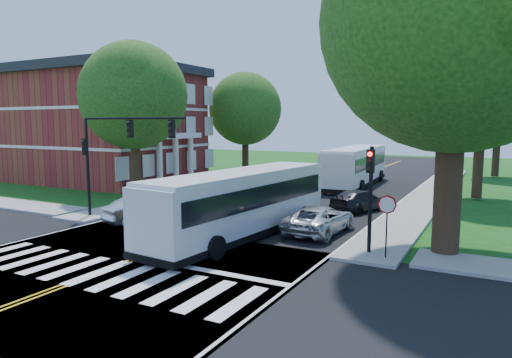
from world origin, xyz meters
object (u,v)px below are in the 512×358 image
Objects in this scene: signal_ne at (370,185)px; suv at (320,219)px; bus_lead at (242,202)px; hatchback at (143,210)px; signal_nw at (116,143)px; bus_follow at (356,166)px; dark_sedan at (360,200)px.

signal_ne is 4.76m from suv.
bus_lead reaches higher than hatchback.
signal_nw is 22.18m from bus_follow.
bus_lead is 2.91× the size of hatchback.
signal_nw is at bearing 67.28° from bus_follow.
signal_nw is 3.94m from hatchback.
signal_nw reaches higher than bus_lead.
bus_follow is at bearing -88.92° from hatchback.
signal_nw reaches higher than bus_follow.
hatchback is at bearing 4.18° from bus_lead.
hatchback is 0.86× the size of suv.
hatchback is (-6.20, -20.22, -1.07)m from bus_follow.
bus_follow is (7.58, 20.69, -2.59)m from signal_nw.
signal_ne is at bearing 0.05° from signal_nw.
bus_lead is 9.74m from dark_sedan.
dark_sedan is at bearing 104.74° from bus_follow.
bus_follow is at bearing 107.38° from signal_ne.
dark_sedan is at bearing 107.44° from signal_ne.
signal_nw is at bearing -179.95° from signal_ne.
bus_lead is (-6.27, 0.33, -1.27)m from signal_ne.
signal_ne is at bearing 127.98° from dark_sedan.
bus_lead reaches higher than dark_sedan.
suv is (-3.17, 2.74, -2.26)m from signal_ne.
suv is at bearing -148.34° from hatchback.
bus_follow is at bearing -52.13° from dark_sedan.
suv is at bearing -136.79° from bus_lead.
bus_lead is 2.74× the size of dark_sedan.
bus_lead is at bearing -162.99° from hatchback.
signal_nw is at bearing 7.81° from bus_lead.
bus_follow is at bearing 69.86° from signal_nw.
bus_follow is 2.88× the size of dark_sedan.
signal_ne is 0.96× the size of dark_sedan.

